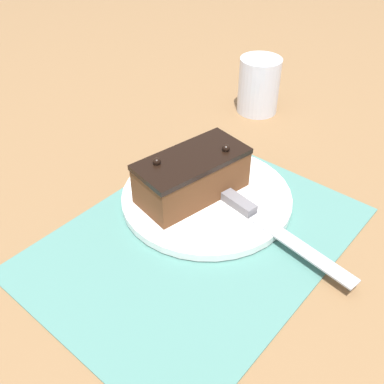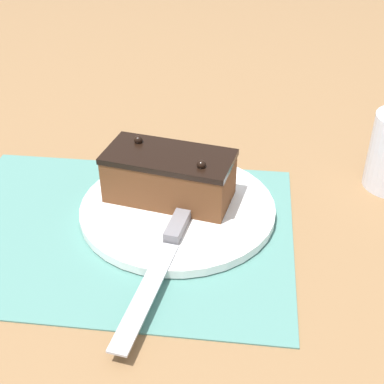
{
  "view_description": "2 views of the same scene",
  "coord_description": "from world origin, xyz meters",
  "px_view_note": "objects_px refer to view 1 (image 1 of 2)",
  "views": [
    {
      "loc": [
        -0.36,
        -0.29,
        0.45
      ],
      "look_at": [
        0.04,
        0.04,
        0.04
      ],
      "focal_mm": 42.0,
      "sensor_mm": 36.0,
      "label": 1
    },
    {
      "loc": [
        0.16,
        -0.54,
        0.44
      ],
      "look_at": [
        0.1,
        0.04,
        0.04
      ],
      "focal_mm": 50.0,
      "sensor_mm": 36.0,
      "label": 2
    }
  ],
  "objects_px": {
    "serving_knife": "(255,215)",
    "drinking_glass": "(259,85)",
    "chocolate_cake": "(192,175)",
    "cake_plate": "(207,197)"
  },
  "relations": [
    {
      "from": "cake_plate",
      "to": "drinking_glass",
      "type": "bearing_deg",
      "value": 19.96
    },
    {
      "from": "cake_plate",
      "to": "chocolate_cake",
      "type": "xyz_separation_m",
      "value": [
        -0.01,
        0.02,
        0.04
      ]
    },
    {
      "from": "serving_knife",
      "to": "chocolate_cake",
      "type": "bearing_deg",
      "value": -72.46
    },
    {
      "from": "chocolate_cake",
      "to": "drinking_glass",
      "type": "xyz_separation_m",
      "value": [
        0.32,
        0.09,
        0.01
      ]
    },
    {
      "from": "drinking_glass",
      "to": "serving_knife",
      "type": "bearing_deg",
      "value": -146.59
    },
    {
      "from": "serving_knife",
      "to": "drinking_glass",
      "type": "xyz_separation_m",
      "value": [
        0.3,
        0.2,
        0.04
      ]
    },
    {
      "from": "cake_plate",
      "to": "serving_knife",
      "type": "distance_m",
      "value": 0.09
    },
    {
      "from": "chocolate_cake",
      "to": "serving_knife",
      "type": "distance_m",
      "value": 0.11
    },
    {
      "from": "cake_plate",
      "to": "chocolate_cake",
      "type": "height_order",
      "value": "chocolate_cake"
    },
    {
      "from": "chocolate_cake",
      "to": "drinking_glass",
      "type": "bearing_deg",
      "value": 16.18
    }
  ]
}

